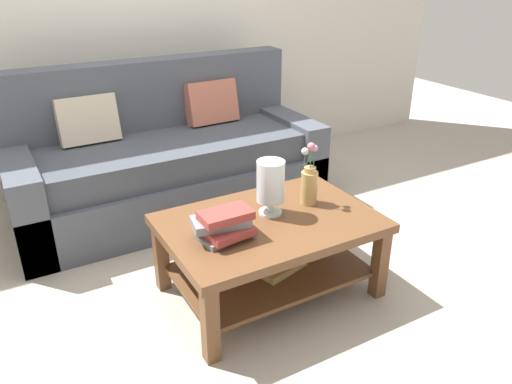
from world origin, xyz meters
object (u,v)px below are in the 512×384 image
Objects in this scene: couch at (167,162)px; book_stack_main at (224,225)px; coffee_table at (270,241)px; glass_hurricane_vase at (271,183)px; flower_pitcher at (309,183)px.

couch reaches higher than book_stack_main.
couch is at bearing 94.86° from coffee_table.
glass_hurricane_vase reaches higher than book_stack_main.
flower_pitcher is at bearing 11.99° from coffee_table.
flower_pitcher is at bearing 0.76° from glass_hurricane_vase.
glass_hurricane_vase reaches higher than coffee_table.
couch reaches higher than glass_hurricane_vase.
coffee_table is 0.39m from flower_pitcher.
couch is at bearing 96.64° from glass_hurricane_vase.
couch is 7.19× the size of glass_hurricane_vase.
couch is 1.32m from flower_pitcher.
couch is 5.93× the size of flower_pitcher.
coffee_table is at bearing 10.19° from book_stack_main.
flower_pitcher is at bearing -72.10° from couch.
glass_hurricane_vase is (0.14, -1.24, 0.28)m from couch.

